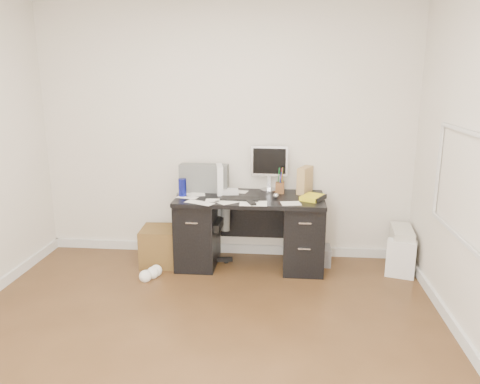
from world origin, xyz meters
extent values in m
plane|color=#442C16|center=(0.00, 0.00, 0.00)|extent=(4.00, 4.00, 0.00)
cube|color=beige|center=(0.00, 2.00, 1.35)|extent=(4.00, 0.02, 2.70)
cube|color=beige|center=(0.00, -2.00, 1.35)|extent=(4.00, 0.02, 2.70)
cube|color=silver|center=(0.00, 1.99, 0.05)|extent=(4.00, 0.03, 0.10)
cube|color=silver|center=(1.99, 0.00, 0.05)|extent=(0.03, 4.00, 0.10)
cube|color=black|center=(0.30, 1.65, 0.73)|extent=(1.50, 0.70, 0.04)
cube|color=black|center=(-0.25, 1.65, 0.35)|extent=(0.40, 0.60, 0.71)
cube|color=black|center=(0.85, 1.65, 0.35)|extent=(0.40, 0.60, 0.71)
cube|color=black|center=(0.30, 1.98, 0.45)|extent=(0.70, 0.03, 0.51)
cube|color=black|center=(0.21, 1.51, 0.76)|extent=(0.39, 0.15, 0.02)
sphere|color=#B0B0B5|center=(0.56, 1.59, 0.78)|extent=(0.07, 0.07, 0.06)
cylinder|color=#151D96|center=(-0.39, 1.61, 0.84)|extent=(0.10, 0.10, 0.18)
cube|color=silver|center=(-0.03, 1.76, 0.90)|extent=(0.17, 0.28, 0.30)
cube|color=#AA8252|center=(0.86, 1.85, 0.89)|extent=(0.21, 0.27, 0.28)
cube|color=yellow|center=(0.93, 1.59, 0.77)|extent=(0.28, 0.30, 0.04)
cube|color=beige|center=(1.85, 1.68, 0.22)|extent=(0.25, 0.47, 0.45)
cube|color=white|center=(1.81, 1.51, 0.19)|extent=(0.32, 0.27, 0.37)
cube|color=#493115|center=(-0.64, 1.61, 0.20)|extent=(0.42, 0.42, 0.40)
cube|color=slate|center=(0.99, 1.77, 0.09)|extent=(0.32, 0.26, 0.19)
camera|label=1|loc=(0.62, -2.95, 1.96)|focal=35.00mm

